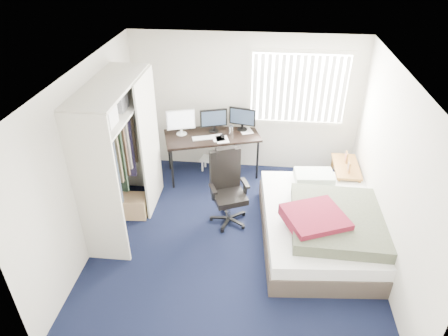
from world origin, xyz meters
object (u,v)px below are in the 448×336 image
Objects in this scene: office_chair at (228,194)px; bed at (323,224)px; nightstand at (346,169)px; desk at (212,133)px.

office_chair is 0.51× the size of bed.
nightstand is 0.34× the size of bed.
desk is 2.20× the size of nightstand.
desk is at bearing 107.29° from office_chair.
nightstand is 1.36m from bed.
desk reaches higher than office_chair.
desk is at bearing 137.44° from bed.
office_chair is at bearing -72.71° from desk.
desk is 1.41m from office_chair.
office_chair is 1.47m from bed.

